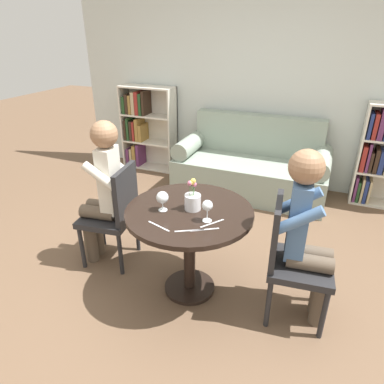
{
  "coord_description": "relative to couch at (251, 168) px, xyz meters",
  "views": [
    {
      "loc": [
        0.84,
        -1.97,
        1.91
      ],
      "look_at": [
        0.0,
        0.05,
        0.84
      ],
      "focal_mm": 32.0,
      "sensor_mm": 36.0,
      "label": 1
    }
  ],
  "objects": [
    {
      "name": "fork_left_setting",
      "position": [
        -0.1,
        -2.25,
        0.41
      ],
      "size": [
        0.18,
        0.07,
        0.0
      ],
      "color": "silver",
      "rests_on": "round_table"
    },
    {
      "name": "flower_vase",
      "position": [
        0.02,
        -1.94,
        0.49
      ],
      "size": [
        0.12,
        0.12,
        0.24
      ],
      "color": "silver",
      "rests_on": "round_table"
    },
    {
      "name": "ground_plane",
      "position": [
        0.0,
        -1.96,
        -0.31
      ],
      "size": [
        16.0,
        16.0,
        0.0
      ],
      "primitive_type": "plane",
      "color": "brown"
    },
    {
      "name": "bookshelf_left",
      "position": [
        -1.66,
        0.26,
        0.29
      ],
      "size": [
        0.78,
        0.28,
        1.17
      ],
      "color": "silver",
      "rests_on": "ground_plane"
    },
    {
      "name": "chair_right",
      "position": [
        0.73,
        -1.92,
        0.18
      ],
      "size": [
        0.46,
        0.46,
        0.9
      ],
      "rotation": [
        0.0,
        0.0,
        1.68
      ],
      "color": "#232326",
      "rests_on": "ground_plane"
    },
    {
      "name": "wine_glass_left",
      "position": [
        -0.17,
        -2.04,
        0.51
      ],
      "size": [
        0.09,
        0.09,
        0.15
      ],
      "color": "white",
      "rests_on": "round_table"
    },
    {
      "name": "person_right",
      "position": [
        0.81,
        -1.9,
        0.38
      ],
      "size": [
        0.44,
        0.37,
        1.26
      ],
      "rotation": [
        0.0,
        0.0,
        1.68
      ],
      "color": "brown",
      "rests_on": "ground_plane"
    },
    {
      "name": "chair_left",
      "position": [
        -0.73,
        -1.85,
        0.18
      ],
      "size": [
        0.47,
        0.47,
        0.9
      ],
      "rotation": [
        0.0,
        0.0,
        -1.43
      ],
      "color": "#232326",
      "rests_on": "ground_plane"
    },
    {
      "name": "knife_right_setting",
      "position": [
        0.21,
        -2.08,
        0.41
      ],
      "size": [
        0.12,
        0.16,
        0.0
      ],
      "color": "silver",
      "rests_on": "round_table"
    },
    {
      "name": "back_wall",
      "position": [
        0.0,
        0.42,
        1.04
      ],
      "size": [
        5.2,
        0.05,
        2.7
      ],
      "color": "silver",
      "rests_on": "ground_plane"
    },
    {
      "name": "fork_right_setting",
      "position": [
        0.11,
        -2.22,
        0.41
      ],
      "size": [
        0.17,
        0.1,
        0.0
      ],
      "color": "silver",
      "rests_on": "round_table"
    },
    {
      "name": "round_table",
      "position": [
        0.0,
        -1.96,
        0.26
      ],
      "size": [
        0.93,
        0.93,
        0.72
      ],
      "color": "black",
      "rests_on": "ground_plane"
    },
    {
      "name": "wine_glass_right",
      "position": [
        0.17,
        -2.06,
        0.52
      ],
      "size": [
        0.07,
        0.07,
        0.15
      ],
      "color": "white",
      "rests_on": "round_table"
    },
    {
      "name": "person_left",
      "position": [
        -0.82,
        -1.87,
        0.38
      ],
      "size": [
        0.45,
        0.38,
        1.27
      ],
      "rotation": [
        0.0,
        0.0,
        -1.43
      ],
      "color": "brown",
      "rests_on": "ground_plane"
    },
    {
      "name": "couch",
      "position": [
        0.0,
        0.0,
        0.0
      ],
      "size": [
        1.83,
        0.8,
        0.92
      ],
      "color": "gray",
      "rests_on": "ground_plane"
    },
    {
      "name": "knife_left_setting",
      "position": [
        0.2,
        -2.17,
        0.41
      ],
      "size": [
        0.17,
        0.11,
        0.0
      ],
      "color": "silver",
      "rests_on": "round_table"
    }
  ]
}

